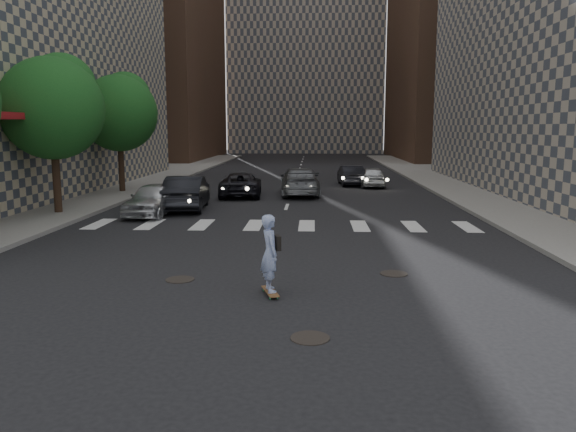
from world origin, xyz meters
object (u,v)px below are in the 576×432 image
(tree_b, at_px, (54,104))
(traffic_car_a, at_px, (187,193))
(traffic_car_c, at_px, (241,184))
(traffic_car_e, at_px, (351,175))
(traffic_car_d, at_px, (373,177))
(silver_sedan, at_px, (154,199))
(traffic_car_b, at_px, (300,182))
(tree_c, at_px, (120,110))
(skateboarder, at_px, (270,253))

(tree_b, distance_m, traffic_car_a, 6.59)
(traffic_car_c, xyz_separation_m, traffic_car_e, (6.30, 6.21, -0.00))
(traffic_car_d, bearing_deg, traffic_car_a, 50.57)
(silver_sedan, xyz_separation_m, traffic_car_d, (10.45, 11.89, -0.05))
(tree_b, relative_size, traffic_car_a, 1.41)
(tree_b, bearing_deg, silver_sedan, 2.34)
(traffic_car_c, distance_m, traffic_car_e, 8.84)
(traffic_car_b, bearing_deg, traffic_car_a, 45.37)
(tree_b, distance_m, tree_c, 8.00)
(traffic_car_b, relative_size, traffic_car_d, 1.38)
(silver_sedan, xyz_separation_m, traffic_car_c, (2.83, 6.73, -0.05))
(traffic_car_d, bearing_deg, traffic_car_b, 48.78)
(tree_b, xyz_separation_m, traffic_car_b, (9.95, 7.53, -3.90))
(skateboarder, distance_m, traffic_car_b, 18.61)
(tree_c, relative_size, silver_sedan, 1.64)
(tree_c, bearing_deg, traffic_car_d, 15.71)
(tree_b, relative_size, traffic_car_d, 1.77)
(silver_sedan, height_order, traffic_car_b, traffic_car_b)
(tree_b, xyz_separation_m, traffic_car_d, (14.41, 12.05, -4.01))
(traffic_car_d, bearing_deg, silver_sedan, 52.00)
(skateboarder, height_order, traffic_car_e, skateboarder)
(silver_sedan, height_order, traffic_car_a, traffic_car_a)
(silver_sedan, bearing_deg, tree_b, -172.62)
(silver_sedan, xyz_separation_m, traffic_car_e, (9.13, 12.94, -0.05))
(skateboarder, bearing_deg, traffic_car_e, 64.80)
(traffic_car_b, height_order, traffic_car_c, traffic_car_b)
(tree_b, xyz_separation_m, silver_sedan, (3.95, 0.16, -3.96))
(traffic_car_c, bearing_deg, tree_c, -13.57)
(traffic_car_a, bearing_deg, tree_b, 15.29)
(traffic_car_a, bearing_deg, silver_sedan, 53.55)
(silver_sedan, distance_m, traffic_car_c, 7.30)
(traffic_car_a, height_order, traffic_car_e, traffic_car_a)
(tree_c, height_order, traffic_car_c, tree_c)
(tree_b, bearing_deg, skateboarder, -48.62)
(traffic_car_b, distance_m, traffic_car_e, 6.39)
(skateboarder, xyz_separation_m, traffic_car_e, (3.32, 24.18, -0.31))
(traffic_car_b, height_order, traffic_car_d, traffic_car_b)
(tree_c, bearing_deg, skateboarder, -62.91)
(traffic_car_c, bearing_deg, silver_sedan, 62.86)
(traffic_car_e, bearing_deg, traffic_car_a, 50.46)
(traffic_car_b, xyz_separation_m, traffic_car_c, (-3.17, -0.63, -0.11))
(tree_c, bearing_deg, traffic_car_a, -50.90)
(traffic_car_d, height_order, traffic_car_e, same)
(tree_b, xyz_separation_m, traffic_car_c, (6.79, 6.89, -4.01))
(traffic_car_b, relative_size, traffic_car_c, 1.12)
(traffic_car_b, xyz_separation_m, traffic_car_e, (3.13, 5.57, -0.11))
(tree_b, bearing_deg, traffic_car_e, 45.04)
(skateboarder, height_order, traffic_car_c, skateboarder)
(tree_c, distance_m, traffic_car_e, 14.60)
(tree_b, bearing_deg, traffic_car_a, 20.49)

